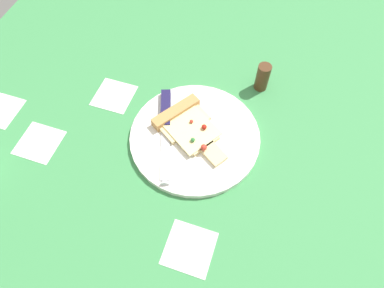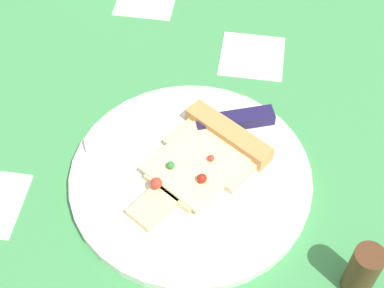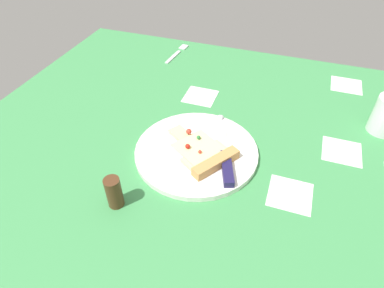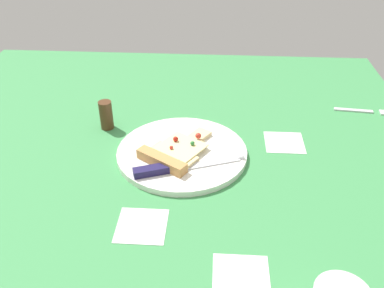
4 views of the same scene
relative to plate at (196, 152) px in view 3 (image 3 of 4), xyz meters
The scene contains 6 objects.
ground_plane 6.32cm from the plate, 24.71° to the left, with size 126.60×126.60×3.00cm.
plate is the anchor object (origin of this frame).
pizza_slice 2.95cm from the plate, 56.93° to the left, with size 16.04×18.83×2.65cm.
knife 7.10cm from the plate, 89.53° to the left, with size 23.28×10.14×2.45cm.
pepper_shaker 22.42cm from the plate, 28.75° to the right, with size 3.21×3.21×7.21cm, color #4C2D19.
fork 52.58cm from the plate, 154.13° to the right, with size 15.40×3.32×0.80cm.
Camera 3 is at (48.51, 15.13, 53.87)cm, focal length 30.64 mm.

